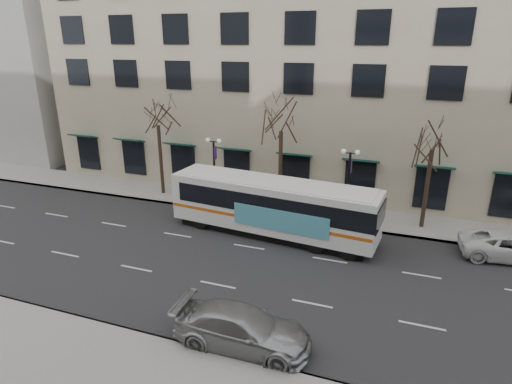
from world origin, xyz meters
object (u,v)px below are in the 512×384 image
at_px(tree_far_left, 157,113).
at_px(tree_far_mid, 281,118).
at_px(tree_far_right, 434,135).
at_px(white_pickup, 511,246).
at_px(silver_car, 242,328).
at_px(lamp_post_left, 214,168).
at_px(lamp_post_right, 348,182).
at_px(city_bus, 274,206).

relative_size(tree_far_left, tree_far_mid, 0.98).
height_order(tree_far_right, white_pickup, tree_far_right).
height_order(tree_far_mid, silver_car, tree_far_mid).
relative_size(lamp_post_left, lamp_post_right, 1.00).
bearing_deg(city_bus, lamp_post_left, 153.86).
relative_size(lamp_post_right, silver_car, 0.90).
relative_size(tree_far_mid, lamp_post_left, 1.64).
bearing_deg(city_bus, tree_far_left, 164.41).
height_order(tree_far_left, lamp_post_left, tree_far_left).
bearing_deg(white_pickup, tree_far_mid, 73.80).
bearing_deg(lamp_post_right, tree_far_left, 177.71).
relative_size(tree_far_right, lamp_post_left, 1.55).
relative_size(tree_far_right, white_pickup, 1.45).
height_order(lamp_post_left, lamp_post_right, same).
relative_size(tree_far_mid, white_pickup, 1.54).
xyz_separation_m(tree_far_left, tree_far_mid, (10.00, 0.00, 0.21)).
bearing_deg(lamp_post_left, tree_far_right, 2.29).
relative_size(tree_far_left, tree_far_right, 1.03).
relative_size(tree_far_right, lamp_post_right, 1.55).
distance_m(tree_far_left, lamp_post_right, 15.48).
bearing_deg(tree_far_mid, lamp_post_left, -173.15).
bearing_deg(lamp_post_right, tree_far_mid, 173.17).
relative_size(tree_far_left, lamp_post_right, 1.60).
bearing_deg(tree_far_right, silver_car, -115.28).
bearing_deg(silver_car, tree_far_left, 39.64).
height_order(tree_far_right, city_bus, tree_far_right).
relative_size(lamp_post_left, city_bus, 0.38).
bearing_deg(city_bus, tree_far_right, 30.81).
bearing_deg(tree_far_left, tree_far_right, 0.00).
bearing_deg(silver_car, tree_far_right, -26.37).
distance_m(tree_far_mid, lamp_post_right, 6.41).
height_order(city_bus, silver_car, city_bus).
distance_m(lamp_post_left, city_bus, 6.98).
xyz_separation_m(lamp_post_left, city_bus, (5.87, -3.66, -0.94)).
bearing_deg(tree_far_mid, lamp_post_right, -6.83).
xyz_separation_m(lamp_post_right, white_pickup, (9.78, -2.15, -2.17)).
height_order(city_bus, white_pickup, city_bus).
bearing_deg(tree_far_left, silver_car, -49.27).
relative_size(lamp_post_right, city_bus, 0.38).
height_order(tree_far_mid, tree_far_right, tree_far_mid).
distance_m(tree_far_mid, white_pickup, 16.24).
height_order(tree_far_mid, lamp_post_right, tree_far_mid).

